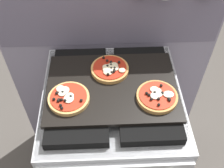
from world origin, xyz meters
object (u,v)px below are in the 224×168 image
Objects in this scene: stove at (112,142)px; pizza_left at (68,98)px; baking_tray at (112,87)px; pizza_right at (157,96)px; pizza_center at (110,69)px.

pizza_left is (-0.17, -0.06, 0.48)m from stove.
baking_tray is 3.31× the size of pizza_right.
pizza_center is at bearing 41.70° from pizza_left.
baking_tray is 0.19m from pizza_right.
baking_tray reaches higher than stove.
pizza_left and pizza_right have the same top height.
stove is 5.51× the size of pizza_right.
pizza_center is (-0.00, 0.08, 0.02)m from baking_tray.
baking_tray is 3.31× the size of pizza_center.
pizza_left is 0.23m from pizza_center.
pizza_left is at bearing -159.14° from baking_tray.
stove is 0.49m from pizza_center.
pizza_right is 0.24m from pizza_center.
pizza_center is (-0.18, 0.16, 0.00)m from pizza_right.
pizza_right is at bearing -1.23° from pizza_left.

